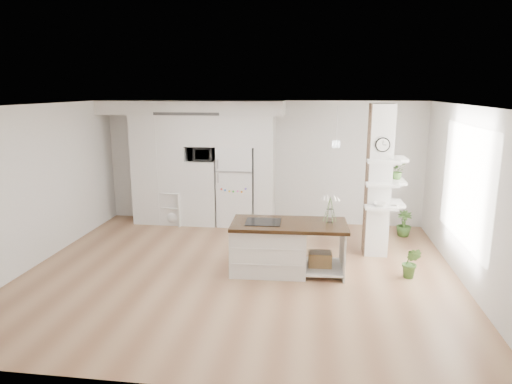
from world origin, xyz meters
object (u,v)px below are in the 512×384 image
Objects in this scene: bookshelf at (171,210)px; floor_plant_a at (411,263)px; refrigerator at (237,186)px; kitchen_island at (276,246)px.

bookshelf is 1.42× the size of floor_plant_a.
bookshelf is (-1.44, -0.19, -0.55)m from refrigerator.
kitchen_island reaches higher than floor_plant_a.
floor_plant_a is (4.70, -2.37, -0.06)m from bookshelf.
refrigerator is 2.37× the size of bookshelf.
bookshelf is 5.26m from floor_plant_a.
refrigerator reaches higher than bookshelf.
refrigerator is 1.56m from bookshelf.
refrigerator is at bearing 111.12° from kitchen_island.
refrigerator is at bearing 17.35° from bookshelf.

